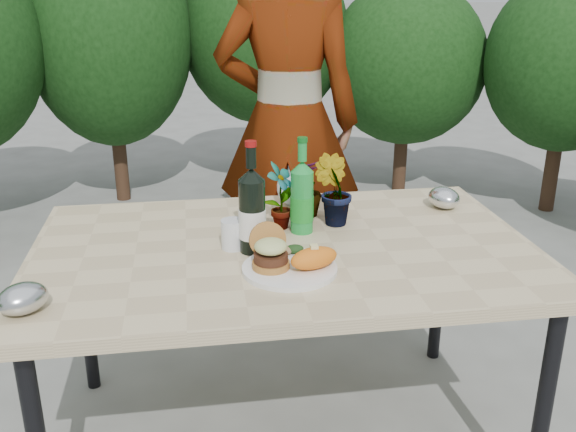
{
  "coord_description": "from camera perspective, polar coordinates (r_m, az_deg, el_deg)",
  "views": [
    {
      "loc": [
        -0.28,
        -1.87,
        1.56
      ],
      "look_at": [
        0.0,
        -0.08,
        0.88
      ],
      "focal_mm": 40.0,
      "sensor_mm": 36.0,
      "label": 1
    }
  ],
  "objects": [
    {
      "name": "foil_packet_left",
      "position": [
        1.78,
        -22.53,
        -6.78
      ],
      "size": [
        0.17,
        0.17,
        0.08
      ],
      "primitive_type": "ellipsoid",
      "rotation": [
        0.0,
        0.0,
        0.69
      ],
      "color": "#B2B5B9",
      "rests_on": "patio_table"
    },
    {
      "name": "patio_table",
      "position": [
        2.08,
        -0.34,
        -4.07
      ],
      "size": [
        1.6,
        1.0,
        0.75
      ],
      "color": "#CCB588",
      "rests_on": "ground"
    },
    {
      "name": "plastic_cup",
      "position": [
        2.03,
        -4.94,
        -1.63
      ],
      "size": [
        0.07,
        0.07,
        0.09
      ],
      "primitive_type": "cylinder",
      "color": "silver",
      "rests_on": "patio_table"
    },
    {
      "name": "foil_packet_right",
      "position": [
        2.45,
        13.69,
        1.59
      ],
      "size": [
        0.13,
        0.15,
        0.08
      ],
      "primitive_type": "ellipsoid",
      "rotation": [
        0.0,
        0.0,
        1.78
      ],
      "color": "silver",
      "rests_on": "patio_table"
    },
    {
      "name": "blue_bowl",
      "position": [
        2.42,
        0.55,
        2.23
      ],
      "size": [
        0.14,
        0.14,
        0.1
      ],
      "primitive_type": "imported",
      "rotation": [
        0.0,
        0.0,
        -0.13
      ],
      "color": "white",
      "rests_on": "patio_table"
    },
    {
      "name": "sweet_potato",
      "position": [
        1.86,
        2.32,
        -3.76
      ],
      "size": [
        0.17,
        0.12,
        0.06
      ],
      "primitive_type": "ellipsoid",
      "rotation": [
        0.0,
        0.0,
        0.35
      ],
      "color": "orange",
      "rests_on": "dinner_plate"
    },
    {
      "name": "seedling_mid",
      "position": [
        2.2,
        4.02,
        2.28
      ],
      "size": [
        0.17,
        0.17,
        0.24
      ],
      "primitive_type": "imported",
      "rotation": [
        0.0,
        0.0,
        2.47
      ],
      "color": "#1F501B",
      "rests_on": "patio_table"
    },
    {
      "name": "burger_stack",
      "position": [
        1.87,
        -1.61,
        -3.1
      ],
      "size": [
        0.11,
        0.16,
        0.11
      ],
      "color": "#B7722D",
      "rests_on": "dinner_plate"
    },
    {
      "name": "grilled_veg",
      "position": [
        1.96,
        0.22,
        -3.0
      ],
      "size": [
        0.08,
        0.05,
        0.03
      ],
      "color": "olive",
      "rests_on": "dinner_plate"
    },
    {
      "name": "dinner_plate",
      "position": [
        1.88,
        0.14,
        -4.71
      ],
      "size": [
        0.28,
        0.28,
        0.01
      ],
      "primitive_type": "cylinder",
      "color": "white",
      "rests_on": "patio_table"
    },
    {
      "name": "seedling_right",
      "position": [
        2.28,
        1.58,
        2.47
      ],
      "size": [
        0.16,
        0.16,
        0.21
      ],
      "primitive_type": "imported",
      "rotation": [
        0.0,
        0.0,
        3.69
      ],
      "color": "#2E5E20",
      "rests_on": "patio_table"
    },
    {
      "name": "sparkling_water",
      "position": [
        2.13,
        1.25,
        1.6
      ],
      "size": [
        0.08,
        0.08,
        0.33
      ],
      "rotation": [
        0.0,
        0.0,
        -0.35
      ],
      "color": "#198E34",
      "rests_on": "patio_table"
    },
    {
      "name": "seedling_left",
      "position": [
        2.16,
        -0.64,
        1.75
      ],
      "size": [
        0.14,
        0.15,
        0.23
      ],
      "primitive_type": "imported",
      "rotation": [
        0.0,
        0.0,
        0.86
      ],
      "color": "#21521C",
      "rests_on": "patio_table"
    },
    {
      "name": "shrub_hedge",
      "position": [
        3.41,
        -1.25,
        12.84
      ],
      "size": [
        6.89,
        5.07,
        1.99
      ],
      "color": "#382316",
      "rests_on": "ground"
    },
    {
      "name": "wine_bottle",
      "position": [
        1.97,
        -3.2,
        0.36
      ],
      "size": [
        0.09,
        0.09,
        0.35
      ],
      "rotation": [
        0.0,
        0.0,
        0.15
      ],
      "color": "black",
      "rests_on": "patio_table"
    },
    {
      "name": "person",
      "position": [
        2.99,
        -0.03,
        8.33
      ],
      "size": [
        0.75,
        0.57,
        1.85
      ],
      "primitive_type": "imported",
      "rotation": [
        0.0,
        0.0,
        2.94
      ],
      "color": "#8F5B47",
      "rests_on": "ground"
    }
  ]
}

